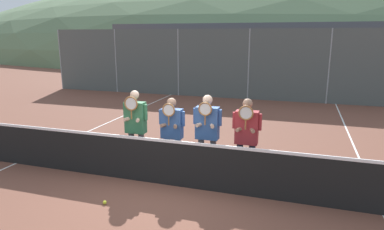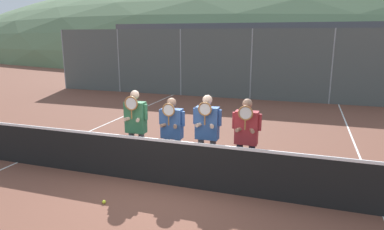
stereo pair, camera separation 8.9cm
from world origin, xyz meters
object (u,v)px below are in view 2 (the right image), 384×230
Objects in this scene: player_center_left at (172,130)px; car_left_of_center at (224,73)px; car_far_left at (145,71)px; car_center at (317,76)px; player_leftmost at (136,124)px; player_center_right at (207,130)px; tennis_ball_on_court at (104,202)px; player_rightmost at (246,135)px.

car_left_of_center is at bearing 98.22° from player_center_left.
car_center is (9.81, 0.31, 0.04)m from car_far_left.
player_leftmost is 1.63m from player_center_right.
car_left_of_center is (4.87, 0.19, 0.03)m from car_far_left.
car_left_of_center is 14.15m from tennis_ball_on_court.
player_center_right is 12.59m from car_left_of_center.
car_far_left is at bearing 115.46° from player_leftmost.
player_rightmost is at bearing 0.75° from player_leftmost.
car_center is (3.15, 12.47, -0.09)m from player_center_left.
car_center is at bearing 79.23° from player_center_right.
player_center_right is at bearing -78.23° from car_left_of_center.
car_center is 65.74× the size of tennis_ball_on_court.
player_center_right is (0.78, 0.03, 0.06)m from player_center_left.
player_rightmost is at bearing -0.79° from player_center_left.
car_left_of_center is 60.46× the size of tennis_ball_on_court.
player_center_left is 1.62m from player_rightmost.
car_far_left reaches higher than player_center_left.
player_rightmost is 12.59m from car_center.
car_center is at bearing 83.00° from player_rightmost.
tennis_ball_on_court is at bearing -83.51° from player_leftmost.
player_center_right is 12.67m from car_center.
player_center_left is at bearing 69.29° from tennis_ball_on_court.
player_leftmost is at bearing -64.54° from car_far_left.
player_leftmost is 26.90× the size of tennis_ball_on_court.
player_center_right is 0.84m from player_rightmost.
player_center_left is at bearing 179.21° from player_rightmost.
player_rightmost is 0.41× the size of car_far_left.
car_center reaches higher than car_left_of_center.
tennis_ball_on_court is at bearing -105.00° from car_center.
car_center reaches higher than tennis_ball_on_court.
car_center is at bearing 75.82° from player_center_left.
tennis_ball_on_court is (1.13, -14.07, -0.88)m from car_left_of_center.
player_leftmost is 1.98m from tennis_ball_on_court.
player_rightmost reaches higher than tennis_ball_on_court.
player_leftmost is at bearing -179.25° from player_rightmost.
tennis_ball_on_court is (-0.65, -1.72, -0.97)m from player_center_left.
car_far_left is at bearing 118.70° from player_center_left.
car_center reaches higher than player_center_left.
car_left_of_center is (-1.78, 12.35, -0.10)m from player_center_left.
player_center_right reaches higher than player_rightmost.
player_center_right is 0.40× the size of car_center.
player_center_right is 26.51× the size of tennis_ball_on_court.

